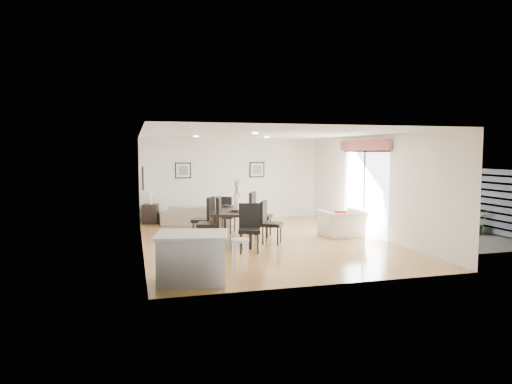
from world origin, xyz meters
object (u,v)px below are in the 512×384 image
object	(u,v)px
dining_table	(237,213)
dining_chair_wfar	(207,216)
coffee_table	(173,218)
dining_chair_efar	(257,212)
kitchen_island	(192,257)
dining_chair_wnear	(213,219)
bar_stool	(240,245)
dining_chair_enear	(268,220)
dining_chair_head	(250,225)
armchair	(342,224)
dining_chair_foot	(225,213)
sofa	(199,215)
side_table	(151,214)

from	to	relation	value
dining_table	dining_chair_wfar	size ratio (longest dim) A/B	1.95
dining_table	coffee_table	xyz separation A→B (m)	(-1.31, 3.35, -0.55)
dining_chair_efar	kitchen_island	world-z (taller)	dining_chair_efar
dining_chair_wnear	bar_stool	xyz separation A→B (m)	(-0.01, -2.81, -0.05)
dining_chair_wnear	dining_chair_enear	world-z (taller)	dining_chair_wnear
dining_chair_wnear	dining_chair_head	size ratio (longest dim) A/B	1.09
armchair	coffee_table	distance (m)	5.41
dining_table	dining_chair_foot	bearing A→B (deg)	111.19
dining_table	dining_chair_foot	world-z (taller)	dining_chair_foot
dining_chair_wnear	dining_chair_efar	size ratio (longest dim) A/B	1.00
sofa	dining_chair_enear	distance (m)	3.42
coffee_table	bar_stool	xyz separation A→B (m)	(0.62, -6.67, 0.44)
dining_chair_wnear	dining_chair_enear	bearing A→B (deg)	109.81
dining_chair_wnear	bar_stool	distance (m)	2.81
sofa	dining_chair_efar	distance (m)	2.55
dining_chair_head	bar_stool	world-z (taller)	dining_chair_head
dining_table	dining_chair_efar	bearing A→B (deg)	56.94
dining_chair_efar	bar_stool	size ratio (longest dim) A/B	1.67
dining_chair_wfar	coffee_table	distance (m)	3.00
dining_chair_wnear	kitchen_island	xyz separation A→B (m)	(-0.86, -2.81, -0.23)
side_table	bar_stool	world-z (taller)	bar_stool
dining_chair_wnear	dining_chair_foot	size ratio (longest dim) A/B	1.15
dining_chair_enear	dining_chair_efar	bearing A→B (deg)	29.93
dining_chair_enear	dining_chair_head	world-z (taller)	dining_chair_head
dining_chair_wfar	bar_stool	distance (m)	3.76
dining_table	coffee_table	distance (m)	3.64
dining_chair_enear	coffee_table	xyz separation A→B (m)	(-2.01, 3.79, -0.41)
kitchen_island	dining_chair_head	bearing A→B (deg)	64.90
dining_table	sofa	bearing A→B (deg)	120.98
dining_chair_head	bar_stool	distance (m)	2.24
sofa	armchair	distance (m)	4.44
dining_chair_wfar	dining_chair_foot	bearing A→B (deg)	168.42
dining_chair_enear	dining_chair_efar	size ratio (longest dim) A/B	0.89
dining_chair_wfar	bar_stool	xyz separation A→B (m)	(0.00, -3.76, -0.00)
dining_chair_enear	armchair	bearing A→B (deg)	-51.65
sofa	armchair	xyz separation A→B (m)	(3.43, -2.82, 0.03)
dining_table	dining_chair_wfar	distance (m)	0.83
dining_chair_head	bar_stool	size ratio (longest dim) A/B	1.52
dining_chair_enear	side_table	bearing A→B (deg)	62.96
dining_chair_wfar	kitchen_island	size ratio (longest dim) A/B	0.80
dining_chair_enear	dining_chair_foot	xyz separation A→B (m)	(-0.74, 1.66, -0.01)
dining_chair_foot	kitchen_island	world-z (taller)	dining_chair_foot
armchair	dining_chair_wnear	distance (m)	3.57
dining_chair_wnear	armchair	bearing A→B (deg)	113.49
sofa	side_table	world-z (taller)	sofa
side_table	bar_stool	size ratio (longest dim) A/B	0.85
dining_table	dining_chair_wnear	bearing A→B (deg)	-123.74
dining_table	armchair	bearing A→B (deg)	17.12
dining_chair_wfar	dining_chair_foot	world-z (taller)	dining_chair_wfar
dining_chair_wfar	dining_chair_enear	size ratio (longest dim) A/B	1.05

